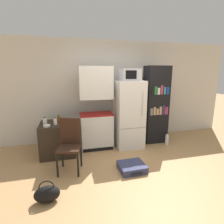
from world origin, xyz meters
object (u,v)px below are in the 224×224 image
Objects in this scene: chair at (70,140)px; water_bottle_front at (167,140)px; refrigerator at (129,114)px; handbag at (47,194)px; side_table at (58,138)px; bottle_amber_beer at (59,119)px; kitchen_hutch at (96,111)px; bottle_milk_white at (55,122)px; bowl at (47,126)px; microwave at (130,75)px; bookshelf at (156,105)px; bottle_clear_short at (45,121)px; suitcase_large_flat at (132,167)px.

chair is 2.53m from water_bottle_front.
handbag is (-1.79, -1.63, -0.69)m from refrigerator.
bottle_amber_beer reaches higher than side_table.
water_bottle_front is at bearing -5.97° from bottle_amber_beer.
bottle_milk_white is (-0.93, -0.26, -0.13)m from kitchen_hutch.
refrigerator is at bearing 8.54° from bowl.
microwave is 2.03m from chair.
bookshelf is 14.17× the size of bowl.
water_bottle_front is at bearing -1.99° from bottle_clear_short.
chair is (0.26, -0.75, 0.22)m from side_table.
handbag is (-0.35, -0.83, -0.45)m from chair.
bowl is 0.28× the size of suitcase_large_flat.
bookshelf is 1.91m from suitcase_large_flat.
side_table reaches higher than handbag.
microwave reaches higher than bottle_clear_short.
microwave is 1.33× the size of water_bottle_front.
chair is at bearing -54.07° from bottle_clear_short.
suitcase_large_flat is at bearing -32.46° from bottle_clear_short.
bottle_milk_white is 0.48× the size of water_bottle_front.
side_table is 1.51× the size of suitcase_large_flat.
microwave is (0.79, -0.08, 0.85)m from kitchen_hutch.
bookshelf is 12.52× the size of bottle_milk_white.
bottle_milk_white reaches higher than handbag.
refrigerator is 1.66m from chair.
refrigerator is 4.54× the size of handbag.
bookshelf reaches higher than bowl.
bowl is at bearing -171.44° from bookshelf.
refrigerator is at bearing 3.25° from bottle_clear_short.
bottle_milk_white reaches higher than side_table.
kitchen_hutch is 1.17m from microwave.
suitcase_large_flat is (-0.32, -1.13, -1.71)m from microwave.
water_bottle_front is at bearing 26.32° from chair.
chair is 2.75× the size of handbag.
refrigerator reaches higher than bottle_amber_beer.
refrigerator reaches higher than handbag.
microwave is at bearing 8.50° from bowl.
water_bottle_front is (2.70, -0.03, -0.65)m from bottle_milk_white.
chair is 2.01× the size of suitcase_large_flat.
bookshelf is 13.48× the size of bottle_amber_beer.
refrigerator is at bearing 5.94° from bottle_milk_white.
bowl is (0.05, -0.17, -0.05)m from bottle_clear_short.
water_bottle_front is at bearing -0.68° from bottle_milk_white.
chair reaches higher than suitcase_large_flat.
bowl is 1.48m from handbag.
kitchen_hutch is 1.16m from bottle_clear_short.
bowl reaches higher than side_table.
side_table is at bearing -176.14° from bookshelf.
bookshelf reaches higher than handbag.
microwave reaches higher than bowl.
handbag is (-1.00, -1.71, -0.80)m from kitchen_hutch.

